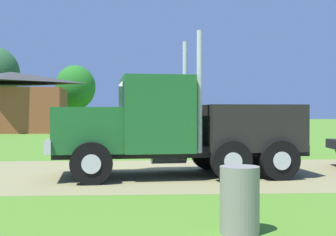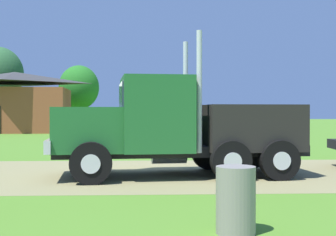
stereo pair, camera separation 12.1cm
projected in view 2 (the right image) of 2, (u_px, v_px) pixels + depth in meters
ground_plane at (141, 173)px, 12.82m from camera, size 200.00×200.00×0.00m
dirt_track at (141, 173)px, 12.82m from camera, size 120.00×6.72×0.01m
truck_foreground_white at (177, 128)px, 12.32m from camera, size 6.91×3.22×3.74m
steel_barrel at (236, 200)px, 6.46m from camera, size 0.56×0.56×0.95m
shed_building at (15, 103)px, 39.23m from camera, size 9.58×7.20×5.14m
tree_right at (79, 87)px, 47.86m from camera, size 4.15×4.15×6.59m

